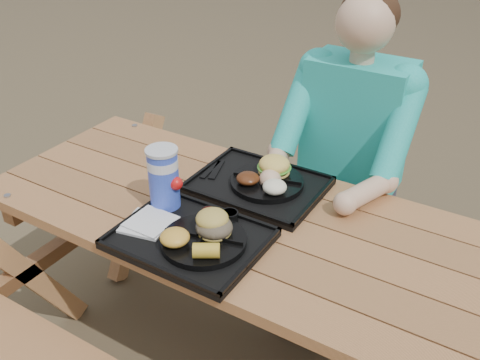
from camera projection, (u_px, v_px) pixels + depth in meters
The scene contains 17 objects.
picnic_table at pixel (240, 297), 1.97m from camera, with size 1.80×1.49×0.75m, color #999999, non-canonical shape.
tray_near at pixel (190, 239), 1.64m from camera, with size 0.45×0.35×0.02m, color black.
tray_far at pixel (258, 186), 1.91m from camera, with size 0.45×0.35×0.02m, color black.
plate_near at pixel (204, 241), 1.60m from camera, with size 0.26×0.26×0.02m, color black.
plate_far at pixel (267, 182), 1.89m from camera, with size 0.26×0.26×0.02m, color black.
napkin_stack at pixel (146, 223), 1.69m from camera, with size 0.14×0.14×0.02m, color silver.
soda_cup at pixel (164, 179), 1.74m from camera, with size 0.10×0.10×0.20m, color blue.
condiment_bbq at pixel (208, 213), 1.72m from camera, with size 0.05×0.05×0.03m, color black.
condiment_mustard at pixel (230, 216), 1.70m from camera, with size 0.06×0.06×0.03m, color yellow.
sandwich at pixel (214, 218), 1.59m from camera, with size 0.11×0.11×0.11m, color gold, non-canonical shape.
mac_cheese at pixel (175, 237), 1.56m from camera, with size 0.09×0.09×0.04m, color gold.
corn_cob at pixel (206, 251), 1.51m from camera, with size 0.08×0.08×0.04m, color gold, non-canonical shape.
cutlery_far at pixel (217, 170), 1.98m from camera, with size 0.02×0.14×0.01m, color black.
burger at pixel (274, 161), 1.90m from camera, with size 0.11×0.11×0.10m, color #EAC152, non-canonical shape.
baked_beans at pixel (248, 178), 1.86m from camera, with size 0.08×0.08×0.04m, color #4F240F.
potato_salad at pixel (275, 187), 1.80m from camera, with size 0.08×0.08×0.05m, color white.
diner at pixel (348, 177), 2.20m from camera, with size 0.48×0.84×1.28m, color #1AB9BC, non-canonical shape.
Camera 1 is at (0.76, -1.25, 1.76)m, focal length 40.00 mm.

